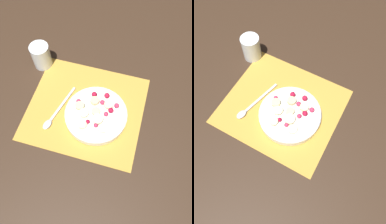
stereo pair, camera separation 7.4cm
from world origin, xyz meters
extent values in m
plane|color=#382619|center=(0.00, 0.00, 0.00)|extent=(3.00, 3.00, 0.00)
cube|color=gold|center=(0.00, 0.00, 0.00)|extent=(0.41, 0.37, 0.01)
cylinder|color=white|center=(0.05, -0.02, 0.02)|extent=(0.22, 0.22, 0.03)
torus|color=white|center=(0.05, -0.02, 0.03)|extent=(0.22, 0.22, 0.01)
cylinder|color=white|center=(0.05, -0.02, 0.03)|extent=(0.20, 0.20, 0.00)
cylinder|color=beige|center=(0.03, 0.02, 0.04)|extent=(0.04, 0.04, 0.01)
cylinder|color=beige|center=(0.08, 0.01, 0.04)|extent=(0.04, 0.04, 0.01)
cylinder|color=beige|center=(0.04, -0.02, 0.04)|extent=(0.03, 0.03, 0.01)
cylinder|color=#F4EAB7|center=(0.08, -0.08, 0.04)|extent=(0.05, 0.05, 0.01)
cylinder|color=#F4EAB7|center=(0.01, -0.04, 0.04)|extent=(0.05, 0.05, 0.01)
cylinder|color=#F4EAB7|center=(0.06, -0.05, 0.04)|extent=(0.05, 0.05, 0.01)
cylinder|color=beige|center=(0.01, -0.08, 0.04)|extent=(0.03, 0.03, 0.01)
cylinder|color=beige|center=(-0.01, -0.02, 0.04)|extent=(0.04, 0.04, 0.01)
sphere|color=#DB3356|center=(0.08, -0.02, 0.04)|extent=(0.02, 0.02, 0.02)
sphere|color=#B21433|center=(0.03, -0.07, 0.04)|extent=(0.01, 0.01, 0.01)
sphere|color=#B21433|center=(0.02, 0.04, 0.04)|extent=(0.02, 0.02, 0.02)
sphere|color=#B21433|center=(0.09, -0.01, 0.04)|extent=(0.02, 0.02, 0.02)
sphere|color=#DB3356|center=(0.06, -0.07, 0.04)|extent=(0.01, 0.01, 0.01)
sphere|color=#DB3356|center=(-0.03, 0.00, 0.04)|extent=(0.02, 0.02, 0.02)
sphere|color=#DB3356|center=(0.06, 0.02, 0.04)|extent=(0.02, 0.02, 0.02)
sphere|color=#DB3356|center=(0.11, 0.02, 0.04)|extent=(0.02, 0.02, 0.02)
sphere|color=red|center=(0.07, 0.05, 0.04)|extent=(0.02, 0.02, 0.02)
cube|color=silver|center=(-0.09, -0.01, 0.01)|extent=(0.05, 0.16, 0.00)
ellipsoid|color=silver|center=(-0.11, -0.10, 0.01)|extent=(0.03, 0.05, 0.01)
cylinder|color=white|center=(-0.22, 0.15, 0.05)|extent=(0.07, 0.07, 0.10)
camera|label=1|loc=(0.13, -0.34, 0.71)|focal=35.00mm
camera|label=2|loc=(0.20, -0.31, 0.71)|focal=35.00mm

